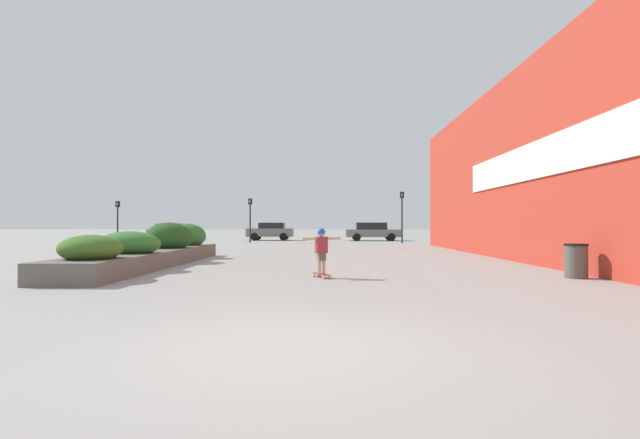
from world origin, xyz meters
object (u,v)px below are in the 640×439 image
trash_bin (576,261)px  traffic_light_right (402,208)px  car_rightmost (173,231)px  traffic_light_far_left (118,214)px  skateboard (321,275)px  skateboarder (321,246)px  traffic_light_left (250,212)px  car_center_right (373,231)px  car_leftmost (271,231)px  car_center_left (497,231)px

trash_bin → traffic_light_right: bearing=91.6°
car_rightmost → traffic_light_far_left: (-1.80, -7.53, 1.38)m
skateboard → trash_bin: trash_bin is taller
skateboarder → traffic_light_left: bearing=75.6°
skateboard → skateboarder: (0.00, 0.00, 0.71)m
skateboarder → traffic_light_far_left: (-15.50, 24.43, 1.36)m
skateboard → traffic_light_left: size_ratio=0.24×
traffic_light_far_left → car_center_right: bearing=15.1°
car_leftmost → car_rightmost: car_leftmost is taller
car_center_right → car_rightmost: bearing=-97.4°
car_leftmost → car_center_left: bearing=-98.6°
car_center_right → traffic_light_left: bearing=-62.6°
car_rightmost → traffic_light_right: size_ratio=1.13×
car_center_right → traffic_light_left: 10.89m
skateboard → car_leftmost: car_leftmost is taller
trash_bin → car_center_left: (7.48, 27.85, 0.38)m
car_rightmost → traffic_light_far_left: size_ratio=1.37×
trash_bin → car_center_left: car_center_left is taller
traffic_light_left → traffic_light_right: (11.25, -0.50, 0.28)m
car_center_right → traffic_light_far_left: traffic_light_far_left is taller
traffic_light_left → traffic_light_right: size_ratio=0.88×
traffic_light_left → skateboard: bearing=-77.1°
traffic_light_left → traffic_light_right: 11.27m
car_center_left → car_rightmost: car_center_left is taller
car_center_right → skateboard: bearing=-7.5°
car_center_right → trash_bin: bearing=4.5°
car_leftmost → traffic_light_far_left: size_ratio=1.27×
car_center_right → traffic_light_left: traffic_light_left is taller
skateboard → car_center_right: bearing=55.1°
traffic_light_left → traffic_light_far_left: size_ratio=1.06×
car_center_left → traffic_light_left: bearing=99.1°
traffic_light_far_left → traffic_light_left: bearing=1.7°
car_rightmost → car_leftmost: bearing=81.4°
car_center_right → traffic_light_right: 5.98m
trash_bin → traffic_light_far_left: bearing=131.7°
car_center_right → traffic_light_far_left: bearing=-74.9°
car_center_left → traffic_light_left: (-19.41, -3.11, 1.45)m
trash_bin → car_leftmost: car_leftmost is taller
skateboard → car_rightmost: size_ratio=0.19×
skateboard → car_center_left: bearing=36.4°
skateboarder → trash_bin: 6.29m
car_leftmost → car_center_left: (18.55, -2.79, 0.01)m
skateboard → traffic_light_right: traffic_light_right is taller
car_leftmost → car_rightmost: 9.01m
car_rightmost → trash_bin: bearing=32.0°
car_center_left → car_rightmost: bearing=81.4°
car_center_left → traffic_light_right: traffic_light_right is taller
car_center_right → traffic_light_far_left: size_ratio=1.48×
traffic_light_far_left → skateboarder: bearing=-57.6°
car_center_left → traffic_light_far_left: 29.48m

